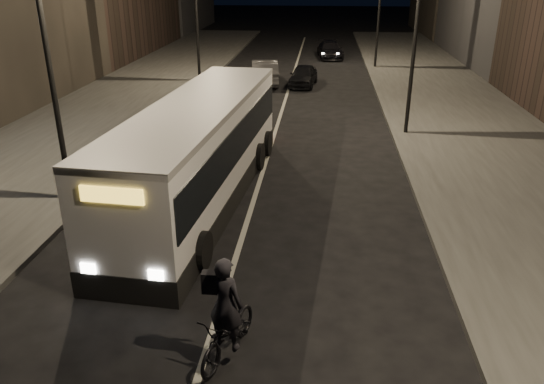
% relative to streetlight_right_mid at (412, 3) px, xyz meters
% --- Properties ---
extents(ground, '(180.00, 180.00, 0.00)m').
position_rel_streetlight_right_mid_xyz_m(ground, '(-5.33, -12.00, -5.36)').
color(ground, black).
rests_on(ground, ground).
extents(sidewalk_right, '(7.00, 70.00, 0.16)m').
position_rel_streetlight_right_mid_xyz_m(sidewalk_right, '(3.17, 2.00, -5.28)').
color(sidewalk_right, '#333331').
rests_on(sidewalk_right, ground).
extents(sidewalk_left, '(7.00, 70.00, 0.16)m').
position_rel_streetlight_right_mid_xyz_m(sidewalk_left, '(-13.83, 2.00, -5.28)').
color(sidewalk_left, '#333331').
rests_on(sidewalk_left, ground).
extents(streetlight_right_mid, '(1.20, 0.44, 8.12)m').
position_rel_streetlight_right_mid_xyz_m(streetlight_right_mid, '(0.00, 0.00, 0.00)').
color(streetlight_right_mid, black).
rests_on(streetlight_right_mid, sidewalk_right).
extents(streetlight_left_near, '(1.20, 0.44, 8.12)m').
position_rel_streetlight_right_mid_xyz_m(streetlight_left_near, '(-10.66, -8.00, 0.00)').
color(streetlight_left_near, black).
rests_on(streetlight_left_near, sidewalk_left).
extents(city_bus, '(3.38, 11.56, 3.08)m').
position_rel_streetlight_right_mid_xyz_m(city_bus, '(-6.93, -7.36, -3.69)').
color(city_bus, silver).
rests_on(city_bus, ground).
extents(cyclist_on_bicycle, '(1.24, 2.02, 2.20)m').
position_rel_streetlight_right_mid_xyz_m(cyclist_on_bicycle, '(-4.88, -14.50, -4.63)').
color(cyclist_on_bicycle, black).
rests_on(cyclist_on_bicycle, ground).
extents(car_near, '(1.82, 3.73, 1.22)m').
position_rel_streetlight_right_mid_xyz_m(car_near, '(-4.53, 9.79, -4.75)').
color(car_near, black).
rests_on(car_near, ground).
extents(car_mid, '(2.14, 4.63, 1.47)m').
position_rel_streetlight_right_mid_xyz_m(car_mid, '(-6.90, 10.10, -4.63)').
color(car_mid, '#313133').
rests_on(car_mid, ground).
extents(car_far, '(2.23, 4.46, 1.24)m').
position_rel_streetlight_right_mid_xyz_m(car_far, '(-2.87, 20.36, -4.74)').
color(car_far, black).
rests_on(car_far, ground).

